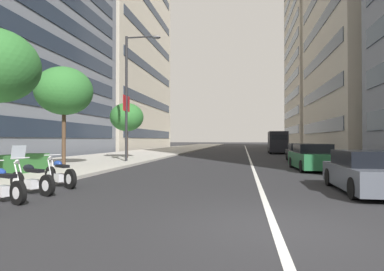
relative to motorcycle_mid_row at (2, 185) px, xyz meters
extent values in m
plane|color=#262628|center=(-1.47, -6.92, -0.43)|extent=(400.00, 400.00, 0.00)
cube|color=#B2ADA3|center=(28.53, 4.81, -0.36)|extent=(160.00, 8.80, 0.15)
cube|color=silver|center=(33.53, -6.92, -0.43)|extent=(110.00, 0.16, 0.01)
cylinder|color=black|center=(-0.32, -0.71, -0.13)|extent=(0.36, 0.61, 0.62)
cylinder|color=silver|center=(-0.32, -0.71, -0.13)|extent=(0.24, 0.33, 0.31)
cube|color=silver|center=(-0.02, -0.04, -0.14)|extent=(0.39, 0.45, 0.28)
cube|color=black|center=(-0.09, -0.20, 0.27)|extent=(0.46, 0.67, 0.10)
ellipsoid|color=navy|center=(0.05, 0.12, 0.33)|extent=(0.41, 0.52, 0.24)
cylinder|color=silver|center=(-0.01, -0.35, -0.25)|extent=(0.36, 0.66, 0.16)
cylinder|color=black|center=(1.56, 0.75, -0.12)|extent=(0.36, 0.63, 0.63)
cylinder|color=silver|center=(1.56, 0.75, -0.12)|extent=(0.24, 0.34, 0.32)
cylinder|color=black|center=(0.94, -0.68, -0.12)|extent=(0.36, 0.63, 0.63)
cylinder|color=silver|center=(0.94, -0.68, -0.12)|extent=(0.24, 0.34, 0.32)
cube|color=silver|center=(1.25, 0.03, -0.13)|extent=(0.39, 0.45, 0.28)
cube|color=black|center=(1.18, -0.13, 0.28)|extent=(0.46, 0.67, 0.10)
ellipsoid|color=black|center=(1.32, 0.19, 0.34)|extent=(0.40, 0.52, 0.24)
cylinder|color=silver|center=(1.47, 0.71, 0.19)|extent=(0.17, 0.31, 0.64)
cylinder|color=silver|center=(1.59, 0.65, 0.19)|extent=(0.17, 0.31, 0.64)
cylinder|color=silver|center=(1.50, 0.61, 0.64)|extent=(0.57, 0.27, 0.04)
sphere|color=silver|center=(1.57, 0.77, 0.52)|extent=(0.14, 0.14, 0.14)
cube|color=#B2BCC6|center=(1.54, 0.70, 0.82)|extent=(0.45, 0.29, 0.44)
cylinder|color=silver|center=(1.27, -0.28, -0.24)|extent=(0.35, 0.67, 0.16)
cylinder|color=black|center=(3.16, 0.63, -0.10)|extent=(0.47, 0.63, 0.67)
cylinder|color=silver|center=(3.16, 0.63, -0.10)|extent=(0.29, 0.35, 0.34)
cylinder|color=black|center=(2.34, -0.62, -0.10)|extent=(0.47, 0.63, 0.67)
cylinder|color=silver|center=(2.34, -0.62, -0.10)|extent=(0.29, 0.35, 0.34)
cube|color=silver|center=(2.75, 0.01, -0.11)|extent=(0.43, 0.46, 0.28)
cube|color=black|center=(2.65, -0.14, 0.30)|extent=(0.54, 0.66, 0.10)
ellipsoid|color=navy|center=(2.84, 0.15, 0.36)|extent=(0.45, 0.52, 0.24)
cylinder|color=silver|center=(3.06, 0.61, 0.21)|extent=(0.21, 0.29, 0.64)
cylinder|color=silver|center=(3.18, 0.53, 0.21)|extent=(0.21, 0.29, 0.64)
cylinder|color=silver|center=(3.07, 0.50, 0.66)|extent=(0.52, 0.36, 0.04)
sphere|color=silver|center=(3.17, 0.65, 0.54)|extent=(0.14, 0.14, 0.14)
cylinder|color=silver|center=(2.71, -0.30, -0.23)|extent=(0.45, 0.62, 0.16)
cube|color=#4C515B|center=(3.12, -10.25, 0.06)|extent=(4.26, 1.96, 0.69)
cube|color=black|center=(3.12, -10.25, 0.64)|extent=(2.40, 1.78, 0.48)
cylinder|color=black|center=(4.53, -9.42, -0.12)|extent=(0.62, 0.23, 0.62)
cylinder|color=black|center=(4.49, -11.14, -0.12)|extent=(0.62, 0.23, 0.62)
cylinder|color=black|center=(1.74, -9.36, -0.12)|extent=(0.62, 0.23, 0.62)
cube|color=#236038|center=(10.69, -10.10, 0.11)|extent=(4.38, 2.02, 0.78)
cube|color=black|center=(10.72, -10.10, 0.75)|extent=(2.08, 1.78, 0.49)
cylinder|color=black|center=(12.08, -9.20, -0.12)|extent=(0.63, 0.24, 0.62)
cylinder|color=black|center=(12.14, -10.89, -0.12)|extent=(0.63, 0.24, 0.62)
cylinder|color=black|center=(9.23, -9.31, -0.12)|extent=(0.63, 0.24, 0.62)
cylinder|color=black|center=(9.29, -11.00, -0.12)|extent=(0.63, 0.24, 0.62)
cube|color=black|center=(18.07, -10.73, 0.07)|extent=(4.62, 1.90, 0.70)
cube|color=black|center=(18.02, -10.73, 0.68)|extent=(2.31, 1.70, 0.52)
cylinder|color=black|center=(19.60, -9.95, -0.12)|extent=(0.63, 0.23, 0.62)
cylinder|color=black|center=(19.56, -11.58, -0.12)|extent=(0.63, 0.23, 0.62)
cylinder|color=black|center=(16.57, -9.87, -0.12)|extent=(0.63, 0.23, 0.62)
cylinder|color=black|center=(16.54, -11.51, -0.12)|extent=(0.63, 0.23, 0.62)
cube|color=black|center=(32.31, -10.48, 0.99)|extent=(5.54, 2.25, 2.40)
cube|color=black|center=(29.59, -10.39, 1.51)|extent=(0.10, 1.73, 0.56)
cylinder|color=black|center=(34.20, -9.61, -0.07)|extent=(0.73, 0.28, 0.72)
cylinder|color=black|center=(34.13, -11.47, -0.07)|extent=(0.73, 0.28, 0.72)
cylinder|color=black|center=(30.48, -9.49, -0.07)|extent=(0.73, 0.28, 0.72)
cylinder|color=black|center=(30.42, -11.35, -0.07)|extent=(0.73, 0.28, 0.72)
cylinder|color=#232326|center=(13.98, 1.76, 4.12)|extent=(0.18, 0.18, 8.80)
cylinder|color=#232326|center=(13.98, 0.67, 8.42)|extent=(0.10, 2.18, 0.10)
ellipsoid|color=slate|center=(13.98, -0.42, 8.34)|extent=(0.44, 0.60, 0.20)
cube|color=#B21E23|center=(13.63, 1.76, 3.78)|extent=(0.56, 0.03, 1.10)
cube|color=#B21E23|center=(14.33, 1.76, 3.78)|extent=(0.56, 0.03, 1.10)
cylinder|color=#473323|center=(9.27, 3.72, 1.26)|extent=(0.22, 0.22, 3.08)
ellipsoid|color=#2D6B2D|center=(9.27, 3.72, 4.00)|extent=(3.21, 3.21, 2.73)
cylinder|color=#473323|center=(18.08, 3.25, 0.89)|extent=(0.22, 0.22, 2.36)
ellipsoid|color=#2D6B2D|center=(18.08, 3.25, 3.11)|extent=(2.78, 2.78, 2.36)
cube|color=#2D3842|center=(36.56, -16.22, 2.87)|extent=(20.89, 0.08, 1.50)
cube|color=#2D3842|center=(36.56, -16.22, 7.32)|extent=(20.89, 0.08, 1.50)
cube|color=#2D3842|center=(36.56, -16.22, 11.76)|extent=(20.89, 0.08, 1.50)
cube|color=#2D3842|center=(36.56, -16.22, 16.21)|extent=(20.89, 0.08, 1.50)
cube|color=beige|center=(61.62, -26.25, 22.02)|extent=(21.60, 19.98, 44.91)
cube|color=#384756|center=(61.62, -16.22, 3.16)|extent=(19.44, 0.08, 1.50)
cube|color=#384756|center=(61.62, -16.22, 6.67)|extent=(19.44, 0.08, 1.50)
cube|color=#384756|center=(61.62, -16.22, 10.18)|extent=(19.44, 0.08, 1.50)
cube|color=#384756|center=(61.62, -16.22, 13.69)|extent=(19.44, 0.08, 1.50)
cube|color=#384756|center=(61.62, -16.22, 17.20)|extent=(19.44, 0.08, 1.50)
cube|color=#384756|center=(61.62, -16.22, 20.72)|extent=(19.44, 0.08, 1.50)
cube|color=#384756|center=(61.62, -16.22, 24.23)|extent=(19.44, 0.08, 1.50)
cube|color=#384756|center=(61.62, -16.22, 27.74)|extent=(19.44, 0.08, 1.50)
cube|color=#232D3D|center=(19.51, 10.18, 2.16)|extent=(23.76, 0.08, 1.50)
cube|color=#232D3D|center=(19.51, 10.18, 4.69)|extent=(23.76, 0.08, 1.50)
cube|color=#232D3D|center=(19.51, 10.18, 7.23)|extent=(23.76, 0.08, 1.50)
cube|color=#232D3D|center=(19.51, 10.18, 9.76)|extent=(23.76, 0.08, 1.50)
cube|color=#232D3D|center=(19.51, 10.18, 12.30)|extent=(23.76, 0.08, 1.50)
cube|color=beige|center=(49.54, 17.37, 16.45)|extent=(31.28, 14.30, 33.77)
cube|color=#232D3D|center=(49.54, 10.18, 2.27)|extent=(28.15, 0.08, 1.50)
cube|color=#232D3D|center=(49.54, 10.18, 8.08)|extent=(28.15, 0.08, 1.50)
cube|color=#232D3D|center=(49.54, 10.18, 13.88)|extent=(28.15, 0.08, 1.50)
cube|color=#232D3D|center=(49.54, 10.18, 19.69)|extent=(28.15, 0.08, 1.50)
cube|color=#232D3D|center=(49.54, 10.18, 25.50)|extent=(28.15, 0.08, 1.50)
camera|label=1|loc=(-7.74, -6.34, 1.22)|focal=30.24mm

